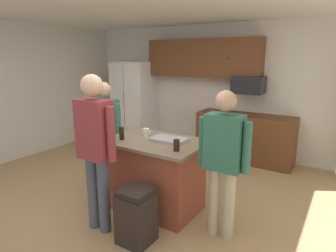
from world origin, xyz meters
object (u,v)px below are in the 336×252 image
object	(u,v)px
microwave_over_range	(248,85)
tumbler_amber	(122,133)
person_elder_center	(223,156)
trash_bin	(136,216)
person_guest_left	(95,143)
kitchen_island	(156,174)
glass_stout_tall	(177,145)
mug_ceramic_white	(146,132)
person_guest_right	(106,129)
serving_tray	(169,140)
refrigerator	(135,102)

from	to	relation	value
microwave_over_range	tumbler_amber	world-z (taller)	microwave_over_range
person_elder_center	trash_bin	distance (m)	1.12
person_elder_center	person_guest_left	bearing A→B (deg)	34.49
kitchen_island	glass_stout_tall	bearing A→B (deg)	-25.33
glass_stout_tall	mug_ceramic_white	xyz separation A→B (m)	(-0.65, 0.30, -0.01)
person_guest_right	kitchen_island	bearing A→B (deg)	-0.00
person_elder_center	person_guest_right	xyz separation A→B (m)	(-1.93, 0.24, -0.01)
kitchen_island	person_elder_center	world-z (taller)	person_elder_center
person_guest_left	serving_tray	bearing A→B (deg)	-8.38
person_guest_left	person_guest_right	bearing A→B (deg)	58.49
person_guest_right	mug_ceramic_white	size ratio (longest dim) A/B	12.77
tumbler_amber	mug_ceramic_white	xyz separation A→B (m)	(0.17, 0.29, -0.03)
person_elder_center	tumbler_amber	xyz separation A→B (m)	(-1.34, -0.07, 0.07)
refrigerator	person_guest_right	bearing A→B (deg)	-60.62
person_guest_left	serving_tray	distance (m)	0.93
kitchen_island	person_elder_center	size ratio (longest dim) A/B	0.77
serving_tray	glass_stout_tall	bearing A→B (deg)	-44.76
microwave_over_range	glass_stout_tall	world-z (taller)	microwave_over_range
glass_stout_tall	person_elder_center	bearing A→B (deg)	8.69
person_guest_left	glass_stout_tall	bearing A→B (deg)	-32.73
kitchen_island	person_guest_right	bearing A→B (deg)	173.45
person_guest_left	tumbler_amber	world-z (taller)	person_guest_left
refrigerator	mug_ceramic_white	xyz separation A→B (m)	(1.99, -2.22, 0.06)
kitchen_island	trash_bin	bearing A→B (deg)	-70.93
person_elder_center	glass_stout_tall	bearing A→B (deg)	16.19
person_guest_left	glass_stout_tall	size ratio (longest dim) A/B	13.80
mug_ceramic_white	serving_tray	size ratio (longest dim) A/B	0.29
glass_stout_tall	microwave_over_range	bearing A→B (deg)	90.85
trash_bin	refrigerator	bearing A→B (deg)	129.03
glass_stout_tall	tumbler_amber	bearing A→B (deg)	179.41
person_guest_right	glass_stout_tall	bearing A→B (deg)	-6.22
glass_stout_tall	serving_tray	world-z (taller)	glass_stout_tall
mug_ceramic_white	serving_tray	bearing A→B (deg)	-4.26
microwave_over_range	mug_ceramic_white	world-z (taller)	microwave_over_range
person_guest_right	person_guest_left	size ratio (longest dim) A/B	0.90
refrigerator	trash_bin	xyz separation A→B (m)	(2.45, -3.02, -0.62)
person_guest_left	mug_ceramic_white	size ratio (longest dim) A/B	14.15
glass_stout_tall	mug_ceramic_white	size ratio (longest dim) A/B	1.03
person_guest_right	tumbler_amber	bearing A→B (deg)	-21.24
person_guest_right	microwave_over_range	bearing A→B (deg)	66.11
kitchen_island	mug_ceramic_white	bearing A→B (deg)	156.53
person_elder_center	tumbler_amber	size ratio (longest dim) A/B	9.96
tumbler_amber	serving_tray	world-z (taller)	tumbler_amber
microwave_over_range	trash_bin	xyz separation A→B (m)	(-0.15, -3.14, -1.15)
refrigerator	trash_bin	world-z (taller)	refrigerator
microwave_over_range	mug_ceramic_white	size ratio (longest dim) A/B	4.46
tumbler_amber	person_guest_left	bearing A→B (deg)	-78.52
glass_stout_tall	tumbler_amber	size ratio (longest dim) A/B	0.79
serving_tray	trash_bin	size ratio (longest dim) A/B	0.72
glass_stout_tall	trash_bin	size ratio (longest dim) A/B	0.21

